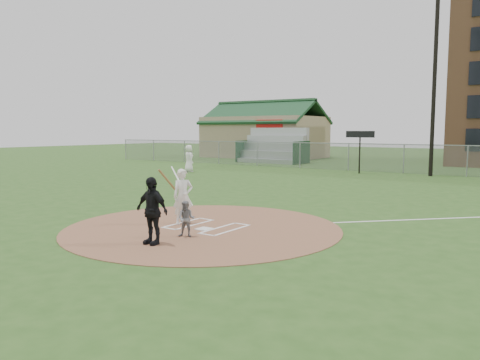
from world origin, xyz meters
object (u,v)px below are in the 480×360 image
Objects in this scene: umpire at (152,211)px; batter_at_plate at (183,196)px; ondeck_player at (189,158)px; catcher at (186,219)px; home_plate at (204,229)px.

umpire is 0.99× the size of batter_at_plate.
catcher is at bearing 158.74° from ondeck_player.
batter_at_plate is at bearing 113.47° from umpire.
batter_at_plate reaches higher than home_plate.
batter_at_plate is at bearing 158.38° from ondeck_player.
catcher is at bearing -45.79° from batter_at_plate.
catcher is 1.19m from umpire.
home_plate is 19.75m from ondeck_player.
batter_at_plate is at bearing 165.33° from home_plate.
batter_at_plate is (12.11, -14.38, -0.06)m from ondeck_player.
home_plate is at bearing -14.67° from batter_at_plate.
home_plate is at bearing 77.67° from catcher.
batter_at_plate reaches higher than catcher.
catcher is 20.66m from ondeck_player.
catcher reaches higher than home_plate.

